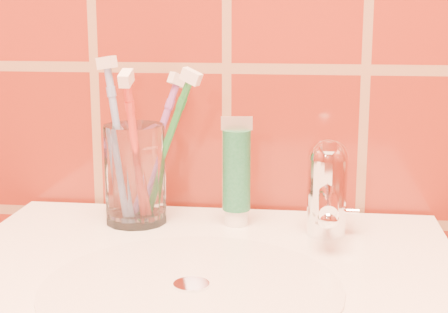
# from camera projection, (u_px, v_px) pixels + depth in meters

# --- Properties ---
(glass_tumbler) EXTENTS (0.10, 0.10, 0.13)m
(glass_tumbler) POSITION_uv_depth(u_px,v_px,m) (135.00, 174.00, 0.87)
(glass_tumbler) COLOR white
(glass_tumbler) RESTS_ON pedestal_sink
(toothpaste_tube) EXTENTS (0.04, 0.04, 0.14)m
(toothpaste_tube) POSITION_uv_depth(u_px,v_px,m) (237.00, 175.00, 0.86)
(toothpaste_tube) COLOR white
(toothpaste_tube) RESTS_ON pedestal_sink
(faucet) EXTENTS (0.05, 0.11, 0.12)m
(faucet) POSITION_uv_depth(u_px,v_px,m) (327.00, 185.00, 0.82)
(faucet) COLOR white
(faucet) RESTS_ON pedestal_sink
(toothbrush_0) EXTENTS (0.14, 0.13, 0.21)m
(toothbrush_0) POSITION_uv_depth(u_px,v_px,m) (165.00, 149.00, 0.86)
(toothbrush_0) COLOR #217C35
(toothbrush_0) RESTS_ON glass_tumbler
(toothbrush_1) EXTENTS (0.09, 0.08, 0.22)m
(toothbrush_1) POSITION_uv_depth(u_px,v_px,m) (119.00, 142.00, 0.86)
(toothbrush_1) COLOR #7997D8
(toothbrush_1) RESTS_ON glass_tumbler
(toothbrush_2) EXTENTS (0.03, 0.15, 0.22)m
(toothbrush_2) POSITION_uv_depth(u_px,v_px,m) (136.00, 152.00, 0.83)
(toothbrush_2) COLOR red
(toothbrush_2) RESTS_ON glass_tumbler
(toothbrush_3) EXTENTS (0.16, 0.16, 0.21)m
(toothbrush_3) POSITION_uv_depth(u_px,v_px,m) (155.00, 147.00, 0.90)
(toothbrush_3) COLOR #844A9F
(toothbrush_3) RESTS_ON glass_tumbler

